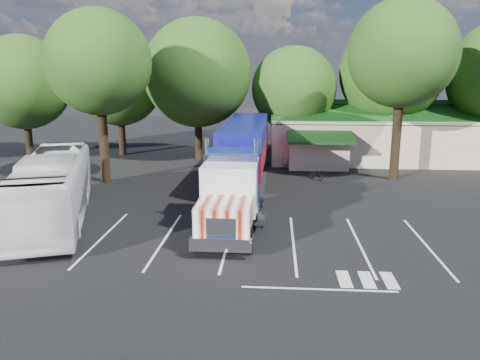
# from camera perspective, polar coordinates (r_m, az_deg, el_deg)

# --- Properties ---
(ground) EXTENTS (120.00, 120.00, 0.00)m
(ground) POSITION_cam_1_polar(r_m,az_deg,el_deg) (29.02, -0.28, -3.30)
(ground) COLOR black
(ground) RESTS_ON ground
(event_hall) EXTENTS (24.20, 14.12, 5.55)m
(event_hall) POSITION_cam_1_polar(r_m,az_deg,el_deg) (47.39, 18.34, 5.18)
(event_hall) COLOR beige
(event_hall) RESTS_ON ground
(tree_row_a) EXTENTS (9.00, 9.00, 11.68)m
(tree_row_a) POSITION_cam_1_polar(r_m,az_deg,el_deg) (50.43, -24.94, 10.74)
(tree_row_a) COLOR black
(tree_row_a) RESTS_ON ground
(tree_row_b) EXTENTS (8.40, 8.40, 11.35)m
(tree_row_b) POSITION_cam_1_polar(r_m,az_deg,el_deg) (48.02, -14.54, 11.42)
(tree_row_b) COLOR black
(tree_row_b) RESTS_ON ground
(tree_row_c) EXTENTS (10.00, 10.00, 13.05)m
(tree_row_c) POSITION_cam_1_polar(r_m,az_deg,el_deg) (44.54, -5.23, 12.85)
(tree_row_c) COLOR black
(tree_row_c) RESTS_ON ground
(tree_row_d) EXTENTS (8.00, 8.00, 10.60)m
(tree_row_d) POSITION_cam_1_polar(r_m,az_deg,el_deg) (45.32, 6.60, 10.98)
(tree_row_d) COLOR black
(tree_row_d) RESTS_ON ground
(tree_row_e) EXTENTS (9.60, 9.60, 12.90)m
(tree_row_e) POSITION_cam_1_polar(r_m,az_deg,el_deg) (47.02, 17.91, 12.35)
(tree_row_e) COLOR black
(tree_row_e) RESTS_ON ground
(tree_near_left) EXTENTS (7.60, 7.60, 12.65)m
(tree_near_left) POSITION_cam_1_polar(r_m,az_deg,el_deg) (36.06, -16.88, 13.54)
(tree_near_left) COLOR black
(tree_near_left) RESTS_ON ground
(tree_near_right) EXTENTS (8.00, 8.00, 13.50)m
(tree_near_right) POSITION_cam_1_polar(r_m,az_deg,el_deg) (37.46, 19.21, 14.34)
(tree_near_right) COLOR black
(tree_near_right) RESTS_ON ground
(semi_truck) EXTENTS (3.76, 22.92, 4.79)m
(semi_truck) POSITION_cam_1_polar(r_m,az_deg,el_deg) (32.30, 0.31, 3.33)
(semi_truck) COLOR black
(semi_truck) RESTS_ON ground
(woman) EXTENTS (0.61, 0.72, 1.68)m
(woman) POSITION_cam_1_polar(r_m,az_deg,el_deg) (25.11, 2.70, -3.93)
(woman) COLOR black
(woman) RESTS_ON ground
(bicycle) EXTENTS (1.31, 1.55, 0.80)m
(bicycle) POSITION_cam_1_polar(r_m,az_deg,el_deg) (36.75, 9.27, 0.68)
(bicycle) COLOR black
(bicycle) RESTS_ON ground
(tour_bus) EXTENTS (7.19, 13.72, 3.74)m
(tour_bus) POSITION_cam_1_polar(r_m,az_deg,el_deg) (28.03, -21.76, -0.89)
(tour_bus) COLOR silver
(tour_bus) RESTS_ON ground
(silver_sedan) EXTENTS (4.05, 1.47, 1.33)m
(silver_sedan) POSITION_cam_1_polar(r_m,az_deg,el_deg) (41.58, 8.01, 2.54)
(silver_sedan) COLOR #9FA1A6
(silver_sedan) RESTS_ON ground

